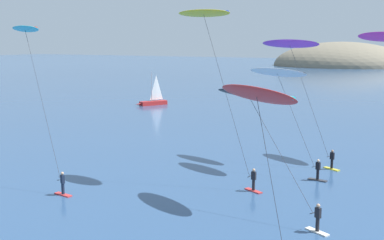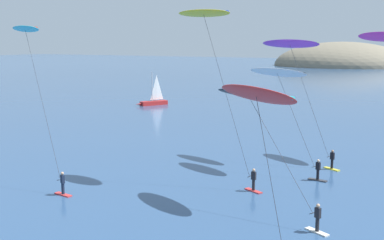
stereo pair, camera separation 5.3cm
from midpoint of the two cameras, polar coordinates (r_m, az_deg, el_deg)
headland_island at (r=225.19m, az=21.31°, el=5.90°), size 100.95×51.51×21.60m
sailboat_near at (r=83.16m, az=-4.71°, el=2.22°), size 3.67×5.68×5.70m
kitesurfer_cyan at (r=39.07m, az=-18.73°, el=8.50°), size 8.60×3.95×12.10m
kitesurfer_black at (r=31.20m, az=7.20°, el=2.21°), size 9.21×5.01×7.86m
kitesurfer_red at (r=22.24m, az=7.98°, el=1.51°), size 5.68×3.76×8.95m
kitesurfer_purple at (r=43.88m, az=11.93°, el=7.82°), size 8.18×3.11×11.09m
kitesurfer_white at (r=40.52m, az=10.41°, el=4.84°), size 7.85×3.56×8.76m
kitesurfer_yellow at (r=36.42m, az=1.89°, el=11.00°), size 7.65×2.26×13.23m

